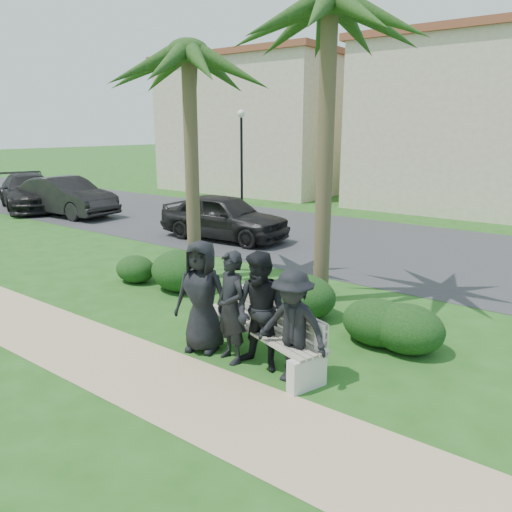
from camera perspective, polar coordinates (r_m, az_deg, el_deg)
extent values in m
plane|color=#205017|center=(8.92, -4.46, -8.66)|extent=(160.00, 160.00, 0.00)
cube|color=tan|center=(7.79, -13.44, -12.61)|extent=(30.00, 1.60, 0.01)
cube|color=#2D2D30|center=(15.54, 15.39, 0.92)|extent=(160.00, 8.00, 0.01)
cube|color=#BFAD8F|center=(29.78, 1.09, 14.45)|extent=(10.00, 8.00, 7.00)
cube|color=brown|center=(30.01, 1.13, 21.44)|extent=(10.40, 8.40, 0.30)
cube|color=#BFAD8F|center=(24.97, 22.61, 13.39)|extent=(8.00, 8.00, 7.00)
cube|color=brown|center=(25.24, 23.46, 21.66)|extent=(8.40, 8.40, 0.30)
cylinder|color=black|center=(23.24, -1.66, 10.75)|extent=(0.12, 0.12, 4.00)
sphere|color=white|center=(23.20, -1.70, 15.95)|extent=(0.36, 0.36, 0.36)
cube|color=gray|center=(7.80, 0.12, -8.26)|extent=(2.62, 1.36, 0.04)
cube|color=gray|center=(7.90, 1.24, -5.89)|extent=(2.45, 0.84, 0.30)
cube|color=beige|center=(8.62, -6.33, -7.87)|extent=(0.35, 0.61, 0.47)
cube|color=beige|center=(7.32, 7.81, -12.14)|extent=(0.35, 0.61, 0.47)
imported|color=black|center=(7.96, -6.21, -4.61)|extent=(1.02, 0.81, 1.81)
imported|color=black|center=(7.57, -2.87, -5.89)|extent=(0.73, 0.60, 1.73)
imported|color=black|center=(7.31, 0.59, -6.39)|extent=(0.89, 0.70, 1.78)
imported|color=black|center=(6.99, 4.19, -8.09)|extent=(1.09, 0.67, 1.64)
ellipsoid|color=black|center=(11.96, -13.62, -1.36)|extent=(0.98, 0.81, 0.64)
ellipsoid|color=black|center=(11.13, -8.60, -1.54)|extent=(1.41, 1.17, 0.92)
ellipsoid|color=black|center=(9.53, 5.43, -4.45)|extent=(1.28, 1.06, 0.84)
ellipsoid|color=black|center=(8.43, 16.84, -7.78)|extent=(1.21, 1.00, 0.79)
ellipsoid|color=black|center=(8.58, 13.71, -7.21)|extent=(1.19, 0.98, 0.77)
cylinder|color=brown|center=(11.61, -7.34, 9.65)|extent=(0.32, 0.32, 5.09)
cylinder|color=brown|center=(9.97, 7.87, 10.64)|extent=(0.32, 0.32, 5.71)
imported|color=black|center=(16.05, -3.67, 4.51)|extent=(4.43, 2.08, 1.47)
imported|color=black|center=(21.87, -20.88, 6.37)|extent=(4.82, 1.92, 1.56)
imported|color=black|center=(24.21, -24.49, 6.67)|extent=(5.67, 3.92, 1.52)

